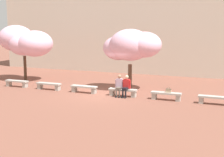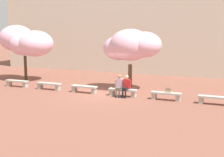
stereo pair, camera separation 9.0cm
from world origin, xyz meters
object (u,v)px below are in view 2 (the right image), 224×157
(stone_bench_center, at_px, (84,88))
(stone_bench_far_east, at_px, (214,99))
(stone_bench_near_east, at_px, (123,91))
(stone_bench_west_end, at_px, (17,82))
(person_seated_left, at_px, (119,85))
(handbag, at_px, (168,90))
(cherry_tree_main, at_px, (132,46))
(stone_bench_east_end, at_px, (166,95))
(person_seated_right, at_px, (126,85))
(cherry_tree_secondary, at_px, (26,42))
(stone_bench_near_west, at_px, (49,85))

(stone_bench_center, distance_m, stone_bench_far_east, 7.89)
(stone_bench_center, height_order, stone_bench_near_east, same)
(stone_bench_west_end, distance_m, person_seated_left, 7.67)
(stone_bench_center, distance_m, handbag, 5.40)
(stone_bench_far_east, xyz_separation_m, cherry_tree_main, (-5.45, 2.13, 2.61))
(stone_bench_east_end, xyz_separation_m, cherry_tree_main, (-2.82, 2.13, 2.61))
(person_seated_right, distance_m, handbag, 2.53)
(stone_bench_east_end, bearing_deg, stone_bench_far_east, 0.00)
(stone_bench_west_end, bearing_deg, stone_bench_near_east, 0.00)
(handbag, bearing_deg, cherry_tree_secondary, 167.73)
(stone_bench_west_end, relative_size, stone_bench_near_west, 1.00)
(stone_bench_far_east, relative_size, cherry_tree_secondary, 0.38)
(stone_bench_west_end, xyz_separation_m, person_seated_right, (8.12, -0.05, 0.40))
(stone_bench_east_end, bearing_deg, stone_bench_near_west, 180.00)
(stone_bench_east_end, height_order, person_seated_right, person_seated_right)
(stone_bench_west_end, distance_m, stone_bench_far_east, 13.14)
(stone_bench_near_east, xyz_separation_m, cherry_tree_main, (-0.19, 2.13, 2.61))
(stone_bench_near_east, distance_m, person_seated_left, 0.46)
(stone_bench_center, height_order, stone_bench_east_end, same)
(stone_bench_near_west, relative_size, handbag, 5.08)
(person_seated_right, bearing_deg, handbag, 0.93)
(stone_bench_west_end, height_order, person_seated_left, person_seated_left)
(person_seated_left, bearing_deg, handbag, 0.78)
(person_seated_right, bearing_deg, stone_bench_west_end, 179.62)
(stone_bench_near_east, height_order, cherry_tree_secondary, cherry_tree_secondary)
(person_seated_right, height_order, cherry_tree_secondary, cherry_tree_secondary)
(stone_bench_center, xyz_separation_m, cherry_tree_secondary, (-6.38, 2.55, 2.70))
(stone_bench_west_end, xyz_separation_m, cherry_tree_secondary, (-1.13, 2.55, 2.70))
(cherry_tree_secondary, bearing_deg, handbag, -12.27)
(stone_bench_west_end, bearing_deg, handbag, -0.07)
(person_seated_left, relative_size, handbag, 3.81)
(stone_bench_near_west, height_order, stone_bench_east_end, same)
(stone_bench_west_end, distance_m, stone_bench_near_west, 2.63)
(stone_bench_west_end, xyz_separation_m, stone_bench_near_west, (2.63, 0.00, 0.00))
(person_seated_left, bearing_deg, person_seated_right, -0.08)
(person_seated_left, bearing_deg, cherry_tree_main, 89.26)
(stone_bench_near_east, relative_size, stone_bench_east_end, 1.00)
(person_seated_left, relative_size, person_seated_right, 1.00)
(stone_bench_center, relative_size, stone_bench_near_east, 1.00)
(person_seated_right, relative_size, handbag, 3.81)
(stone_bench_east_end, distance_m, cherry_tree_main, 4.40)
(person_seated_right, relative_size, cherry_tree_main, 0.32)
(stone_bench_near_west, distance_m, cherry_tree_secondary, 5.28)
(cherry_tree_main, bearing_deg, stone_bench_east_end, -37.06)
(stone_bench_west_end, bearing_deg, stone_bench_far_east, 0.00)
(cherry_tree_main, bearing_deg, person_seated_right, -78.99)
(stone_bench_center, height_order, cherry_tree_main, cherry_tree_main)
(stone_bench_west_end, bearing_deg, person_seated_right, -0.38)
(stone_bench_near_west, xyz_separation_m, cherry_tree_main, (5.06, 2.13, 2.61))
(stone_bench_center, height_order, person_seated_right, person_seated_right)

